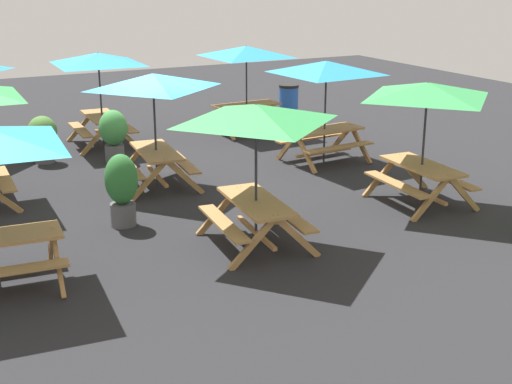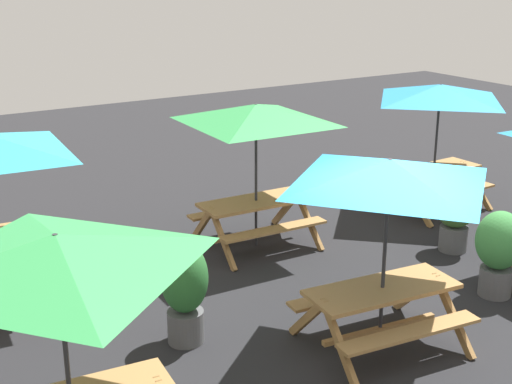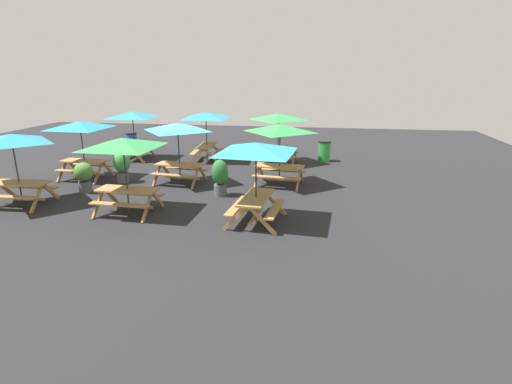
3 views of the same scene
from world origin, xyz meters
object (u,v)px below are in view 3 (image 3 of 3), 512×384
at_px(potted_plant_0, 122,165).
at_px(picnic_table_7, 12,144).
at_px(potted_plant_1, 84,175).
at_px(picnic_table_3, 133,118).
at_px(trash_bin_blue, 132,142).
at_px(picnic_table_1, 256,154).
at_px(potted_plant_2, 220,176).
at_px(picnic_table_5, 80,129).
at_px(picnic_table_2, 123,148).
at_px(picnic_table_6, 278,120).
at_px(picnic_table_0, 280,133).
at_px(trash_bin_green, 324,151).
at_px(picnic_table_4, 206,119).
at_px(picnic_table_8, 178,132).

bearing_deg(potted_plant_0, picnic_table_7, 58.55).
bearing_deg(potted_plant_1, picnic_table_3, -82.85).
bearing_deg(trash_bin_blue, picnic_table_1, 131.40).
height_order(picnic_table_7, potted_plant_0, picnic_table_7).
bearing_deg(potted_plant_2, picnic_table_1, 125.16).
distance_m(picnic_table_5, trash_bin_blue, 6.07).
relative_size(picnic_table_1, picnic_table_7, 1.21).
bearing_deg(picnic_table_3, picnic_table_2, 21.06).
bearing_deg(picnic_table_5, picnic_table_6, -148.88).
bearing_deg(picnic_table_0, picnic_table_7, 30.06).
height_order(picnic_table_2, trash_bin_blue, picnic_table_2).
bearing_deg(trash_bin_green, picnic_table_2, 54.74).
relative_size(picnic_table_5, potted_plant_0, 2.34).
relative_size(picnic_table_3, potted_plant_0, 2.34).
xyz_separation_m(picnic_table_0, picnic_table_1, (0.25, 3.92, 0.00)).
bearing_deg(picnic_table_5, picnic_table_3, -92.22).
bearing_deg(trash_bin_green, picnic_table_0, 69.67).
relative_size(picnic_table_6, potted_plant_1, 2.17).
distance_m(picnic_table_3, potted_plant_1, 5.72).
bearing_deg(potted_plant_0, picnic_table_6, -142.66).
relative_size(potted_plant_0, potted_plant_1, 1.12).
xyz_separation_m(picnic_table_0, potted_plant_0, (6.02, 0.53, -1.30)).
height_order(trash_bin_blue, potted_plant_0, potted_plant_0).
bearing_deg(picnic_table_5, picnic_table_0, -175.62).
relative_size(picnic_table_4, potted_plant_1, 2.62).
height_order(picnic_table_6, picnic_table_7, same).
bearing_deg(picnic_table_0, picnic_table_1, 91.72).
xyz_separation_m(picnic_table_3, trash_bin_blue, (1.13, -1.95, -1.49)).
bearing_deg(potted_plant_0, picnic_table_3, -71.08).
xyz_separation_m(picnic_table_4, potted_plant_0, (2.16, 4.28, -1.30)).
xyz_separation_m(picnic_table_3, potted_plant_1, (-0.69, 5.51, -1.37)).
relative_size(picnic_table_3, picnic_table_6, 1.21).
height_order(picnic_table_0, picnic_table_6, same).
bearing_deg(picnic_table_6, potted_plant_1, 45.27).
bearing_deg(picnic_table_3, picnic_table_7, -6.74).
bearing_deg(picnic_table_0, picnic_table_8, 10.19).
distance_m(picnic_table_7, potted_plant_1, 2.46).
bearing_deg(picnic_table_2, picnic_table_3, -64.45).
bearing_deg(picnic_table_2, potted_plant_1, -33.69).
distance_m(picnic_table_1, potted_plant_2, 3.10).
distance_m(picnic_table_2, picnic_table_3, 8.00).
distance_m(picnic_table_4, potted_plant_2, 5.86).
height_order(picnic_table_2, potted_plant_0, picnic_table_2).
bearing_deg(potted_plant_2, picnic_table_7, 18.42).
height_order(picnic_table_0, trash_bin_green, picnic_table_0).
height_order(picnic_table_4, picnic_table_6, same).
relative_size(picnic_table_2, picnic_table_7, 1.21).
relative_size(picnic_table_0, picnic_table_7, 1.00).
xyz_separation_m(picnic_table_0, trash_bin_green, (-1.68, -4.52, -1.49)).
xyz_separation_m(picnic_table_0, picnic_table_5, (7.70, 0.32, 0.00)).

